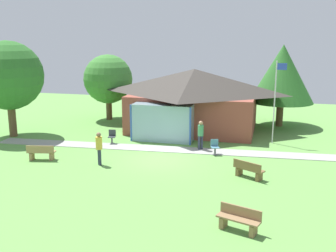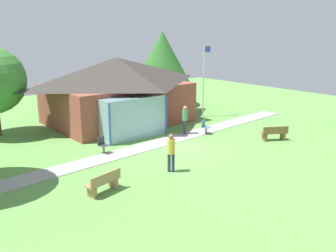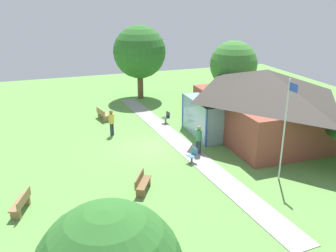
# 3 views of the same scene
# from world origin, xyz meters

# --- Properties ---
(ground_plane) EXTENTS (44.00, 44.00, 0.00)m
(ground_plane) POSITION_xyz_m (0.00, 0.00, 0.00)
(ground_plane) COLOR #609947
(pavilion) EXTENTS (9.60, 8.14, 4.37)m
(pavilion) POSITION_xyz_m (0.27, 7.47, 2.27)
(pavilion) COLOR brown
(pavilion) RESTS_ON ground_plane
(footpath) EXTENTS (21.96, 2.88, 0.03)m
(footpath) POSITION_xyz_m (0.00, 1.94, 0.01)
(footpath) COLOR #999993
(footpath) RESTS_ON ground_plane
(flagpole) EXTENTS (0.64, 0.08, 5.16)m
(flagpole) POSITION_xyz_m (5.92, 5.03, 2.86)
(flagpole) COLOR silver
(flagpole) RESTS_ON ground_plane
(bench_front_right) EXTENTS (1.56, 0.89, 0.84)m
(bench_front_right) POSITION_xyz_m (4.83, -7.16, 0.40)
(bench_front_right) COLOR olive
(bench_front_right) RESTS_ON ground_plane
(bench_mid_left) EXTENTS (1.56, 0.76, 0.84)m
(bench_mid_left) POSITION_xyz_m (-6.22, -1.84, 0.40)
(bench_mid_left) COLOR #9E7A51
(bench_mid_left) RESTS_ON ground_plane
(bench_mid_right) EXTENTS (1.52, 1.13, 0.84)m
(bench_mid_right) POSITION_xyz_m (4.82, -1.81, 0.40)
(bench_mid_right) COLOR brown
(bench_mid_right) RESTS_ON ground_plane
(patio_chair_west) EXTENTS (0.53, 0.53, 0.86)m
(patio_chair_west) POSITION_xyz_m (-3.86, 2.36, 0.42)
(patio_chair_west) COLOR #33383D
(patio_chair_west) RESTS_ON ground_plane
(patio_chair_lawn_spare) EXTENTS (0.57, 0.57, 0.86)m
(patio_chair_lawn_spare) POSITION_xyz_m (2.73, 1.63, 0.42)
(patio_chair_lawn_spare) COLOR teal
(patio_chair_lawn_spare) RESTS_ON ground_plane
(visitor_strolling_lawn) EXTENTS (0.34, 0.34, 1.74)m
(visitor_strolling_lawn) POSITION_xyz_m (-2.81, -1.79, 1.02)
(visitor_strolling_lawn) COLOR #2D3347
(visitor_strolling_lawn) RESTS_ON ground_plane
(visitor_on_path) EXTENTS (0.34, 0.34, 1.74)m
(visitor_on_path) POSITION_xyz_m (1.76, 2.39, 1.02)
(visitor_on_path) COLOR #2D3347
(visitor_on_path) RESTS_ON ground_plane
(tree_west_hedge) EXTENTS (4.52, 4.52, 6.36)m
(tree_west_hedge) POSITION_xyz_m (-11.05, 2.37, 4.08)
(tree_west_hedge) COLOR brown
(tree_west_hedge) RESTS_ON ground_plane
(tree_behind_pavilion_left) EXTENTS (3.91, 3.91, 5.25)m
(tree_behind_pavilion_left) POSITION_xyz_m (-7.05, 9.31, 3.28)
(tree_behind_pavilion_left) COLOR brown
(tree_behind_pavilion_left) RESTS_ON ground_plane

